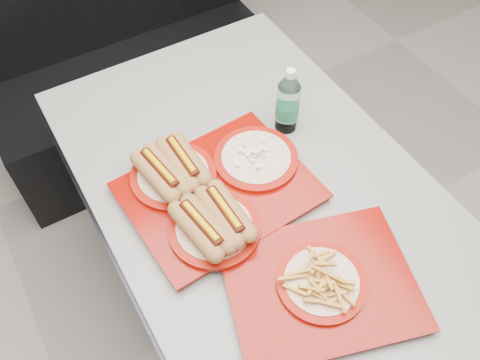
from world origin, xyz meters
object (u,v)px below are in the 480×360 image
diner_table (258,216)px  water_bottle (288,104)px  tray_near (211,189)px  tray_far (321,283)px  booth_bench (130,64)px

diner_table → water_bottle: 0.36m
water_bottle → tray_near: bearing=-159.6°
tray_far → water_bottle: water_bottle is taller
tray_far → water_bottle: (0.23, 0.50, 0.07)m
booth_bench → water_bottle: (0.19, -0.94, 0.45)m
tray_near → water_bottle: bearing=20.4°
tray_near → tray_far: size_ratio=0.98×
diner_table → tray_near: 0.25m
diner_table → tray_far: tray_far is taller
tray_far → water_bottle: bearing=65.2°
tray_near → water_bottle: 0.36m
tray_near → water_bottle: water_bottle is taller
tray_near → tray_far: bearing=-75.3°
diner_table → booth_bench: size_ratio=1.05×
diner_table → tray_far: bearing=-96.6°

